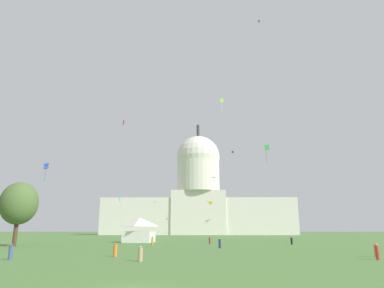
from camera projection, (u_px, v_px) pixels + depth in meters
The scene contains 26 objects.
capitol_building at pixel (198, 197), 201.79m from camera, with size 111.93×26.27×66.35m.
event_tent at pixel (139, 230), 86.57m from camera, with size 8.01×7.85×6.13m.
tree_west_mid at pixel (19, 203), 67.92m from camera, with size 9.33×9.12×12.52m.
person_red_near_tree_east at pixel (377, 252), 37.37m from camera, with size 0.52×0.52×1.72m.
person_orange_aisle_center at pixel (152, 241), 70.79m from camera, with size 0.55×0.55×1.79m.
person_tan_front_left at pixel (140, 254), 35.71m from camera, with size 0.56×0.56×1.56m.
person_navy_back_left at pixel (220, 244), 59.87m from camera, with size 0.61×0.61×1.75m.
person_black_front_center at pixel (292, 241), 73.76m from camera, with size 0.57×0.57×1.66m.
person_maroon_mid_center at pixel (210, 241), 75.49m from camera, with size 0.37×0.37×1.61m.
person_denim_front_right at pixel (11, 253), 37.60m from camera, with size 0.60×0.60×1.69m.
person_orange_back_right at pixel (376, 251), 41.04m from camera, with size 0.62×0.62×1.63m.
person_orange_near_tent at pixel (115, 250), 41.95m from camera, with size 0.64×0.64×1.62m.
kite_gold_low at pixel (154, 202), 167.06m from camera, with size 1.42×1.31×2.18m.
kite_blue_low at pixel (46, 166), 79.72m from camera, with size 1.48×1.43×4.50m.
kite_turquoise_high at pixel (257, 22), 80.31m from camera, with size 0.67×1.07×0.22m.
kite_black_mid at pixel (214, 179), 125.48m from camera, with size 1.46×0.82×3.59m.
kite_green_low at pixel (267, 149), 57.10m from camera, with size 0.84×0.28×3.27m.
kite_red_mid at pixel (124, 123), 91.18m from camera, with size 0.57×0.71×1.42m.
kite_violet_high at pixel (233, 152), 163.23m from camera, with size 1.29×1.30×0.93m.
kite_white_high at pixel (269, 162), 173.72m from camera, with size 1.93×1.45×0.24m.
kite_cyan_low at pixel (119, 197), 139.80m from camera, with size 0.59×0.64×2.46m.
kite_pink_low at pixel (121, 201), 119.21m from camera, with size 1.25×0.86×2.64m.
kite_lime_high at pixel (222, 102), 91.61m from camera, with size 0.90×0.69×3.72m.
kite_yellow_low at pixel (210, 202), 92.02m from camera, with size 0.83×0.90×1.04m.
kite_orange_low at pixel (167, 219), 165.73m from camera, with size 0.71×0.91×2.61m.
kite_gold_low_b at pixel (208, 202), 161.31m from camera, with size 1.13×1.17×0.25m.
Camera 1 is at (3.72, -19.81, 3.31)m, focal length 31.80 mm.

